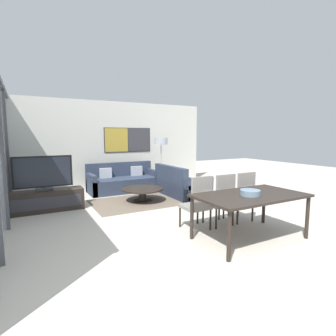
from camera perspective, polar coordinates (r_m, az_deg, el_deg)
ground_plane at (r=3.86m, az=16.49°, el=-19.38°), size 24.00×24.00×0.00m
wall_back at (r=8.84m, az=-12.15°, el=5.03°), size 6.76×0.09×2.80m
window_wall_left at (r=5.45m, az=-32.71°, el=4.21°), size 0.07×6.06×2.80m
area_rug at (r=6.89m, az=-5.57°, el=-7.20°), size 2.55×1.68×0.01m
tv_console at (r=6.56m, az=-25.24°, el=-6.47°), size 1.65×0.48×0.48m
television at (r=6.45m, az=-25.53°, el=-1.04°), size 1.23×0.20×0.78m
sofa_main at (r=8.22m, az=-9.76°, el=-2.99°), size 2.11×0.96×0.86m
sofa_side at (r=7.52m, az=2.60°, el=-3.85°), size 0.96×1.63×0.86m
coffee_table at (r=6.83m, az=-5.60°, el=-5.10°), size 1.06×1.06×0.35m
dining_table at (r=4.50m, az=17.51°, el=-6.30°), size 1.80×1.02×0.75m
dining_chair_left at (r=4.75m, az=6.56°, el=-7.23°), size 0.46×0.46×1.00m
dining_chair_centre at (r=5.05m, az=11.53°, el=-6.45°), size 0.46×0.46×1.00m
dining_chair_right at (r=5.40m, az=15.74°, el=-5.70°), size 0.46×0.46×1.00m
fruit_bowl at (r=4.40m, az=17.45°, el=-5.08°), size 0.32×0.32×0.09m
floor_lamp at (r=8.63m, az=-1.51°, el=5.28°), size 0.42×0.42×1.63m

